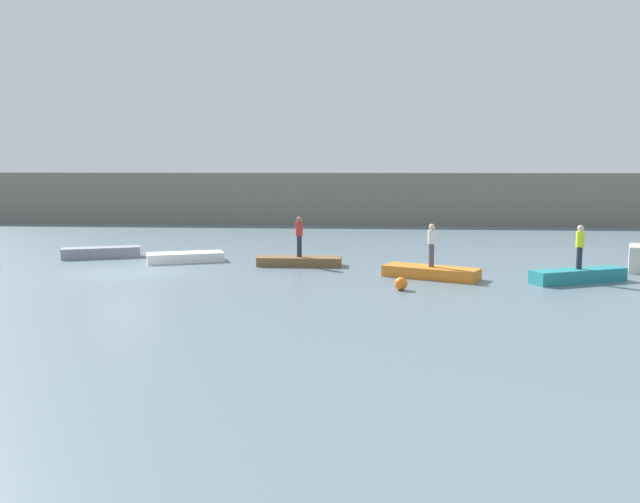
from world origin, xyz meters
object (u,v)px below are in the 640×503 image
object	(u,v)px
person_white_shirt	(432,243)
mooring_buoy	(401,284)
rowboat_white	(185,257)
rowboat_orange	(431,272)
person_red_shirt	(299,234)
rowboat_teal	(578,276)
person_hiviz_shirt	(580,244)
rowboat_grey	(101,252)
rowboat_brown	(299,261)

from	to	relation	value
person_white_shirt	mooring_buoy	bearing A→B (deg)	-115.64
rowboat_white	person_white_shirt	distance (m)	11.83
rowboat_orange	person_red_shirt	bearing A→B (deg)	178.36
rowboat_teal	person_hiviz_shirt	size ratio (longest dim) A/B	2.33
person_white_shirt	rowboat_white	bearing A→B (deg)	161.88
rowboat_grey	rowboat_teal	size ratio (longest dim) A/B	0.92
rowboat_orange	person_hiviz_shirt	xyz separation A→B (m)	(5.65, -0.59, 1.26)
rowboat_orange	person_hiviz_shirt	bearing A→B (deg)	18.84
rowboat_brown	mooring_buoy	bearing A→B (deg)	-52.06
rowboat_grey	rowboat_brown	world-z (taller)	rowboat_grey
person_red_shirt	mooring_buoy	size ratio (longest dim) A/B	3.76
rowboat_brown	person_hiviz_shirt	size ratio (longest dim) A/B	2.21
mooring_buoy	person_hiviz_shirt	bearing A→B (deg)	17.30
person_red_shirt	person_white_shirt	bearing A→B (deg)	-26.49
rowboat_grey	rowboat_orange	world-z (taller)	rowboat_grey
rowboat_orange	person_white_shirt	world-z (taller)	person_white_shirt
rowboat_grey	person_red_shirt	world-z (taller)	person_red_shirt
rowboat_grey	rowboat_brown	size ratio (longest dim) A/B	0.97
rowboat_orange	rowboat_white	bearing A→B (deg)	-173.27
rowboat_teal	person_red_shirt	bearing A→B (deg)	139.37
rowboat_grey	rowboat_teal	world-z (taller)	rowboat_teal
rowboat_grey	person_hiviz_shirt	xyz separation A→B (m)	(21.33, -5.26, 1.24)
person_hiviz_shirt	person_white_shirt	world-z (taller)	person_hiviz_shirt
person_red_shirt	rowboat_grey	bearing A→B (deg)	169.57
rowboat_white	person_red_shirt	distance (m)	5.70
rowboat_teal	mooring_buoy	size ratio (longest dim) A/B	8.23
rowboat_teal	person_white_shirt	distance (m)	5.80
rowboat_brown	person_white_shirt	xyz separation A→B (m)	(5.67, -2.83, 1.24)
rowboat_brown	rowboat_teal	bearing A→B (deg)	-16.73
rowboat_teal	rowboat_brown	bearing A→B (deg)	139.37
person_white_shirt	person_red_shirt	size ratio (longest dim) A/B	0.96
rowboat_brown	person_white_shirt	world-z (taller)	person_white_shirt
rowboat_grey	rowboat_brown	distance (m)	10.17
rowboat_grey	rowboat_brown	xyz separation A→B (m)	(10.01, -1.84, -0.05)
rowboat_white	rowboat_orange	bearing A→B (deg)	-38.79
rowboat_brown	rowboat_teal	world-z (taller)	rowboat_teal
rowboat_orange	person_hiviz_shirt	distance (m)	5.82
rowboat_white	mooring_buoy	bearing A→B (deg)	-53.78
mooring_buoy	rowboat_white	bearing A→B (deg)	146.90
person_white_shirt	mooring_buoy	xyz separation A→B (m)	(-1.33, -2.77, -1.20)
rowboat_grey	person_red_shirt	xyz separation A→B (m)	(10.01, -1.84, 1.17)
rowboat_white	person_hiviz_shirt	world-z (taller)	person_hiviz_shirt
rowboat_grey	rowboat_orange	bearing A→B (deg)	-37.31
rowboat_brown	rowboat_orange	distance (m)	6.34
rowboat_brown	rowboat_orange	bearing A→B (deg)	-26.40
rowboat_brown	person_red_shirt	distance (m)	1.23
rowboat_grey	person_white_shirt	size ratio (longest dim) A/B	2.11
rowboat_orange	rowboat_teal	xyz separation A→B (m)	(5.65, -0.59, 0.04)
person_red_shirt	mooring_buoy	xyz separation A→B (m)	(4.35, -5.59, -1.19)
rowboat_white	person_red_shirt	world-z (taller)	person_red_shirt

